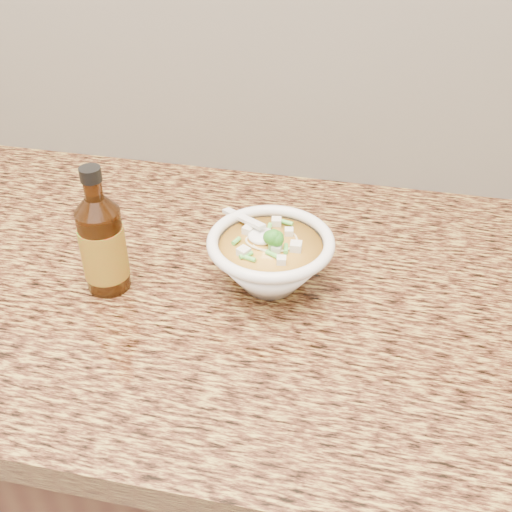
# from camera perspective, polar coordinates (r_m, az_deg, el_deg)

# --- Properties ---
(cabinet) EXTENTS (4.00, 0.65, 0.86)m
(cabinet) POSITION_cam_1_polar(r_m,az_deg,el_deg) (1.27, -7.69, -17.97)
(cabinet) COLOR #381A10
(cabinet) RESTS_ON ground
(counter_slab) EXTENTS (4.00, 0.68, 0.04)m
(counter_slab) POSITION_cam_1_polar(r_m,az_deg,el_deg) (0.95, -9.86, -1.90)
(counter_slab) COLOR #A98E3E
(counter_slab) RESTS_ON cabinet
(soup_bowl) EXTENTS (0.17, 0.17, 0.10)m
(soup_bowl) POSITION_cam_1_polar(r_m,az_deg,el_deg) (0.87, 1.28, -0.36)
(soup_bowl) COLOR white
(soup_bowl) RESTS_ON counter_slab
(hot_sauce_bottle) EXTENTS (0.06, 0.06, 0.18)m
(hot_sauce_bottle) POSITION_cam_1_polar(r_m,az_deg,el_deg) (0.87, -13.47, 1.00)
(hot_sauce_bottle) COLOR #3C1C08
(hot_sauce_bottle) RESTS_ON counter_slab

